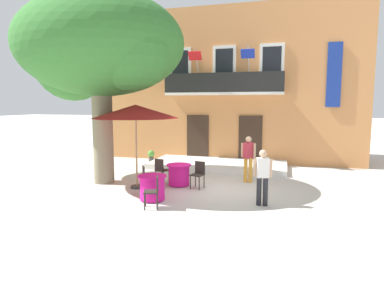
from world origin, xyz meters
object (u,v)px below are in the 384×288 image
Objects in this scene: cafe_table_near_tree at (179,175)px; cafe_chair_middle_0 at (147,178)px; ground_planter_left at (151,156)px; pedestrian_near_entrance at (248,156)px; cafe_chair_near_tree_1 at (198,173)px; pedestrian_mid_plaza at (263,174)px; cafe_chair_middle_1 at (154,189)px; cafe_table_middle at (152,188)px; plane_tree at (99,50)px; cafe_umbrella at (136,112)px; cafe_chair_near_tree_0 at (161,169)px.

cafe_table_near_tree is 0.95× the size of cafe_chair_middle_0.
pedestrian_near_entrance is at bearing -29.35° from ground_planter_left.
cafe_chair_near_tree_1 is at bearing 40.40° from cafe_chair_middle_0.
pedestrian_mid_plaza is (5.70, -5.49, 0.56)m from ground_planter_left.
cafe_chair_near_tree_1 is 1.00× the size of cafe_chair_middle_1.
pedestrian_near_entrance reaches higher than cafe_table_middle.
plane_tree reaches higher than pedestrian_near_entrance.
cafe_table_near_tree is at bearing 28.89° from cafe_umbrella.
cafe_chair_middle_1 is 1.50× the size of ground_planter_left.
cafe_umbrella is at bearing 136.34° from cafe_chair_middle_0.
cafe_chair_near_tree_0 is 1.47m from cafe_chair_middle_0.
cafe_table_middle is 0.95× the size of cafe_chair_middle_1.
cafe_chair_middle_0 reaches higher than cafe_table_middle.
cafe_chair_middle_0 reaches higher than ground_planter_left.
cafe_umbrella is (-1.29, -0.71, 2.22)m from cafe_table_near_tree.
plane_tree is 4.18× the size of pedestrian_mid_plaza.
cafe_chair_middle_0 is (-0.65, -1.31, 0.14)m from cafe_table_near_tree.
cafe_chair_middle_0 is at bearing -86.70° from cafe_chair_near_tree_0.
cafe_table_middle is (-0.96, -1.80, -0.14)m from cafe_chair_near_tree_1.
cafe_umbrella is 1.70× the size of pedestrian_near_entrance.
cafe_chair_near_tree_0 is 0.31× the size of cafe_umbrella.
pedestrian_mid_plaza is at bearing -75.49° from pedestrian_near_entrance.
cafe_chair_near_tree_0 is 0.57× the size of pedestrian_mid_plaza.
cafe_chair_near_tree_0 is 1.00× the size of cafe_chair_middle_1.
cafe_table_near_tree is 2.62m from pedestrian_near_entrance.
pedestrian_mid_plaza reaches higher than cafe_chair_near_tree_0.
cafe_chair_near_tree_1 is 2.04m from pedestrian_near_entrance.
cafe_table_near_tree is at bearing 83.66° from cafe_table_middle.
cafe_table_middle is at bearing -129.28° from pedestrian_near_entrance.
plane_tree is at bearing 141.55° from cafe_chair_middle_1.
plane_tree is 7.38× the size of cafe_chair_near_tree_1.
cafe_table_middle is 6.39m from ground_planter_left.
pedestrian_mid_plaza is (5.88, -1.32, -3.88)m from plane_tree.
cafe_umbrella is (-0.55, -0.87, 2.08)m from cafe_chair_near_tree_0.
cafe_table_near_tree is 2.61m from cafe_chair_middle_1.
pedestrian_near_entrance is at bearing 50.72° from cafe_table_middle.
pedestrian_near_entrance reaches higher than cafe_chair_middle_1.
cafe_table_near_tree is 3.40m from pedestrian_mid_plaza.
cafe_chair_near_tree_1 is at bearing -10.82° from cafe_chair_near_tree_0.
cafe_chair_middle_1 reaches higher than ground_planter_left.
cafe_chair_near_tree_1 is 0.53× the size of pedestrian_near_entrance.
pedestrian_mid_plaza is at bearing -27.30° from cafe_table_near_tree.
cafe_umbrella is 4.67m from pedestrian_mid_plaza.
ground_planter_left is 5.77m from pedestrian_near_entrance.
pedestrian_near_entrance is (2.94, 2.45, 0.44)m from cafe_chair_middle_0.
cafe_chair_middle_1 is at bearing -53.62° from cafe_umbrella.
cafe_chair_middle_0 is at bearing -139.60° from cafe_chair_near_tree_1.
cafe_umbrella is 4.35m from pedestrian_near_entrance.
cafe_table_middle is 0.54× the size of pedestrian_mid_plaza.
cafe_chair_near_tree_0 is at bearing 155.48° from pedestrian_mid_plaza.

